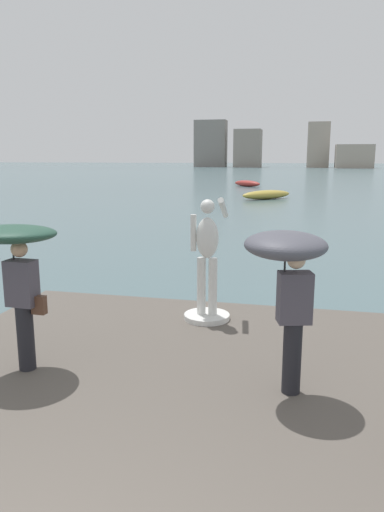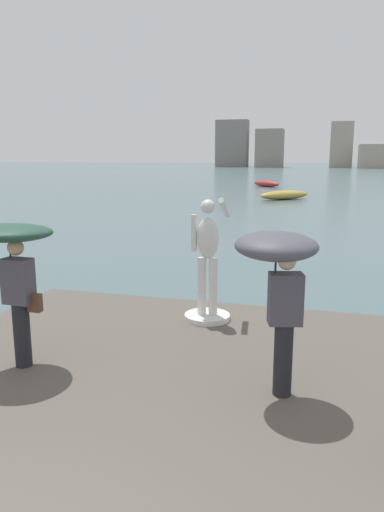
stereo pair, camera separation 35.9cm
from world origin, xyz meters
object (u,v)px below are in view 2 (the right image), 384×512
onlooker_right (279,267)px  onlooker_left (12,252)px  boat_leftward (284,195)px  statue_white_figure (208,269)px  boat_mid (266,184)px

onlooker_right → onlooker_left: bearing=-178.3°
onlooker_left → boat_leftward: onlooker_left is taller
onlooker_right → boat_leftward: 31.68m
onlooker_right → statue_white_figure: bearing=120.6°
statue_white_figure → onlooker_right: bearing=-59.4°
statue_white_figure → boat_leftward: statue_white_figure is taller
statue_white_figure → boat_mid: statue_white_figure is taller
onlooker_right → boat_mid: bearing=97.1°
onlooker_left → boat_mid: size_ratio=0.55×
onlooker_left → onlooker_right: (3.42, 0.10, -0.02)m
onlooker_left → onlooker_right: size_ratio=1.00×
boat_mid → boat_leftward: boat_leftward is taller
boat_mid → statue_white_figure: bearing=-84.3°
onlooker_left → onlooker_right: 3.43m
boat_mid → boat_leftward: 15.59m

